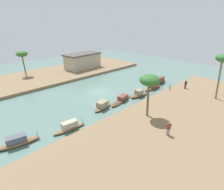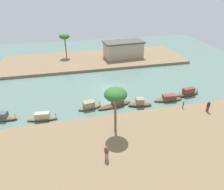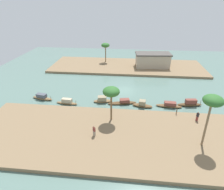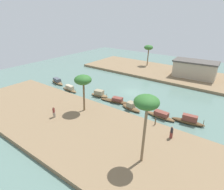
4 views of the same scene
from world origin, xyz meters
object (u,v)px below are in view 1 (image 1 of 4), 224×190
at_px(mooring_post, 170,87).
at_px(person_by_mooring, 168,130).
at_px(sampan_with_tall_canopy, 69,127).
at_px(palm_tree_left_near, 150,81).
at_px(sampan_open_hull, 139,94).
at_px(sampan_near_left_bank, 122,100).
at_px(riverside_building, 83,61).
at_px(sampan_downstream_large, 103,106).
at_px(sampan_foreground, 160,81).
at_px(palm_tree_left_far, 224,59).
at_px(sampan_upstream_small, 18,142).
at_px(palm_tree_right_tall, 22,54).
at_px(person_on_near_bank, 185,85).
at_px(sampan_midstream, 153,87).

bearing_deg(mooring_post, person_by_mooring, -151.61).
bearing_deg(sampan_with_tall_canopy, palm_tree_left_near, -23.31).
xyz_separation_m(sampan_open_hull, sampan_near_left_bank, (-3.53, 0.71, -0.12)).
bearing_deg(sampan_near_left_bank, riverside_building, 59.53).
xyz_separation_m(sampan_with_tall_canopy, person_by_mooring, (6.82, -8.93, 0.77)).
relative_size(sampan_downstream_large, riverside_building, 0.37).
height_order(mooring_post, palm_tree_left_near, palm_tree_left_near).
height_order(sampan_foreground, palm_tree_left_near, palm_tree_left_near).
bearing_deg(mooring_post, palm_tree_left_far, -74.91).
xyz_separation_m(person_by_mooring, riverside_building, (10.44, 30.59, 1.22)).
height_order(sampan_open_hull, riverside_building, riverside_building).
bearing_deg(palm_tree_left_far, sampan_upstream_small, 158.48).
relative_size(sampan_near_left_bank, sampan_foreground, 1.20).
relative_size(sampan_foreground, palm_tree_left_far, 0.64).
height_order(sampan_upstream_small, sampan_open_hull, sampan_open_hull).
bearing_deg(sampan_foreground, mooring_post, -135.92).
bearing_deg(sampan_downstream_large, mooring_post, -25.07).
bearing_deg(palm_tree_left_near, palm_tree_right_tall, 99.26).
height_order(mooring_post, palm_tree_right_tall, palm_tree_right_tall).
height_order(person_by_mooring, palm_tree_right_tall, palm_tree_right_tall).
height_order(sampan_open_hull, sampan_with_tall_canopy, sampan_open_hull).
xyz_separation_m(sampan_upstream_small, palm_tree_right_tall, (9.22, 23.64, 4.81)).
xyz_separation_m(sampan_open_hull, riverside_building, (3.49, 21.20, 1.99)).
relative_size(sampan_near_left_bank, palm_tree_left_near, 0.99).
xyz_separation_m(person_on_near_bank, riverside_building, (-4.67, 25.45, 1.25)).
relative_size(sampan_with_tall_canopy, palm_tree_right_tall, 0.75).
relative_size(sampan_midstream, palm_tree_right_tall, 0.84).
xyz_separation_m(sampan_open_hull, palm_tree_left_near, (-5.04, -5.23, 4.82)).
height_order(sampan_open_hull, mooring_post, mooring_post).
relative_size(sampan_midstream, mooring_post, 4.58).
bearing_deg(sampan_near_left_bank, palm_tree_left_near, -115.86).
height_order(person_on_near_bank, palm_tree_left_near, palm_tree_left_near).
relative_size(person_on_near_bank, palm_tree_left_near, 0.28).
xyz_separation_m(sampan_open_hull, sampan_with_tall_canopy, (-13.77, -0.45, -0.00)).
relative_size(sampan_open_hull, riverside_building, 0.38).
height_order(sampan_downstream_large, person_by_mooring, person_by_mooring).
distance_m(sampan_upstream_small, riverside_building, 30.48).
xyz_separation_m(sampan_open_hull, sampan_foreground, (8.57, 1.16, 0.05)).
xyz_separation_m(sampan_open_hull, mooring_post, (5.39, -2.71, 0.60)).
height_order(sampan_foreground, riverside_building, riverside_building).
bearing_deg(sampan_foreground, sampan_midstream, -174.64).
distance_m(sampan_upstream_small, palm_tree_right_tall, 25.83).
xyz_separation_m(sampan_downstream_large, sampan_with_tall_canopy, (-6.41, -1.40, -0.03)).
bearing_deg(sampan_midstream, palm_tree_left_near, -146.62).
bearing_deg(sampan_near_left_bank, person_on_near_bank, -34.53).
bearing_deg(sampan_foreground, sampan_downstream_large, 174.27).
bearing_deg(sampan_with_tall_canopy, sampan_upstream_small, 171.60).
bearing_deg(riverside_building, mooring_post, -90.21).
xyz_separation_m(palm_tree_left_far, palm_tree_right_tall, (-17.12, 34.03, -1.52)).
distance_m(sampan_open_hull, sampan_foreground, 8.65).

